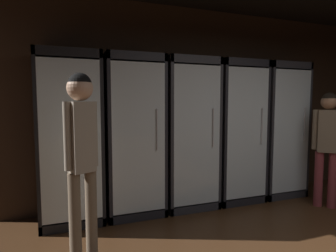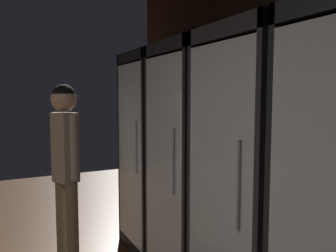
# 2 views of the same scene
# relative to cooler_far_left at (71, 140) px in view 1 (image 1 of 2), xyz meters

# --- Properties ---
(wall_back) EXTENTS (6.00, 0.06, 2.80)m
(wall_back) POSITION_rel_cooler_far_left_xyz_m (2.13, 0.28, 0.40)
(wall_back) COLOR #382619
(wall_back) RESTS_ON ground
(cooler_far_left) EXTENTS (0.72, 0.58, 2.04)m
(cooler_far_left) POSITION_rel_cooler_far_left_xyz_m (0.00, 0.00, 0.00)
(cooler_far_left) COLOR black
(cooler_far_left) RESTS_ON ground
(cooler_left) EXTENTS (0.72, 0.58, 2.04)m
(cooler_left) POSITION_rel_cooler_far_left_xyz_m (0.76, 0.00, 0.01)
(cooler_left) COLOR black
(cooler_left) RESTS_ON ground
(cooler_center) EXTENTS (0.72, 0.58, 2.04)m
(cooler_center) POSITION_rel_cooler_far_left_xyz_m (1.53, 0.00, -0.00)
(cooler_center) COLOR #2B2B30
(cooler_center) RESTS_ON ground
(cooler_right) EXTENTS (0.72, 0.58, 2.04)m
(cooler_right) POSITION_rel_cooler_far_left_xyz_m (2.29, 0.00, -0.00)
(cooler_right) COLOR black
(cooler_right) RESTS_ON ground
(cooler_far_right) EXTENTS (0.72, 0.58, 2.04)m
(cooler_far_right) POSITION_rel_cooler_far_left_xyz_m (3.06, 0.00, 0.00)
(cooler_far_right) COLOR #2B2B30
(cooler_far_right) RESTS_ON ground
(shopper_near) EXTENTS (0.29, 0.23, 1.71)m
(shopper_near) POSITION_rel_cooler_far_left_xyz_m (0.08, -0.95, 0.08)
(shopper_near) COLOR #72604C
(shopper_near) RESTS_ON ground
(shopper_far) EXTENTS (0.29, 0.30, 1.58)m
(shopper_far) POSITION_rel_cooler_far_left_xyz_m (3.30, -0.71, -0.03)
(shopper_far) COLOR brown
(shopper_far) RESTS_ON ground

